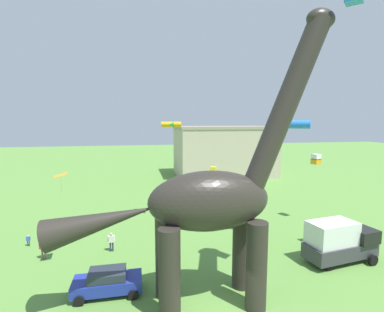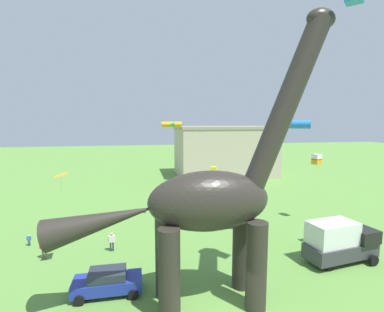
# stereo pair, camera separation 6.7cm
# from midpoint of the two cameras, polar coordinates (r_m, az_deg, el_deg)

# --- Properties ---
(dinosaur_sculpture) EXTENTS (16.43, 3.48, 17.17)m
(dinosaur_sculpture) POSITION_cam_midpoint_polar(r_m,az_deg,el_deg) (16.44, 3.14, -9.00)
(dinosaur_sculpture) COLOR #2D2823
(dinosaur_sculpture) RESTS_ON ground_plane
(parked_sedan_left) EXTENTS (4.21, 2.00, 1.55)m
(parked_sedan_left) POSITION_cam_midpoint_polar(r_m,az_deg,el_deg) (20.01, -16.72, -23.08)
(parked_sedan_left) COLOR navy
(parked_sedan_left) RESTS_ON ground_plane
(parked_box_truck) EXTENTS (5.84, 2.88, 3.20)m
(parked_box_truck) POSITION_cam_midpoint_polar(r_m,az_deg,el_deg) (25.27, 27.45, -14.93)
(parked_box_truck) COLOR #38383D
(parked_box_truck) RESTS_ON ground_plane
(person_strolling_adult) EXTENTS (0.37, 0.16, 0.99)m
(person_strolling_adult) POSITION_cam_midpoint_polar(r_m,az_deg,el_deg) (29.21, -30.15, -14.32)
(person_strolling_adult) COLOR #2D3347
(person_strolling_adult) RESTS_ON ground_plane
(person_vendor_side) EXTENTS (0.66, 0.29, 1.77)m
(person_vendor_side) POSITION_cam_midpoint_polar(r_m,az_deg,el_deg) (27.54, 12.04, -13.75)
(person_vendor_side) COLOR #6B6056
(person_vendor_side) RESTS_ON ground_plane
(person_far_spectator) EXTENTS (0.60, 0.26, 1.61)m
(person_far_spectator) POSITION_cam_midpoint_polar(r_m,az_deg,el_deg) (25.38, -16.00, -15.95)
(person_far_spectator) COLOR #2D3347
(person_far_spectator) RESTS_ON ground_plane
(person_watching_child) EXTENTS (0.63, 0.28, 1.68)m
(person_watching_child) POSITION_cam_midpoint_polar(r_m,az_deg,el_deg) (25.98, -27.84, -15.84)
(person_watching_child) COLOR #6B6056
(person_watching_child) RESTS_ON ground_plane
(kite_drifting) EXTENTS (2.49, 2.58, 0.73)m
(kite_drifting) POSITION_cam_midpoint_polar(r_m,az_deg,el_deg) (25.67, 19.97, 5.99)
(kite_drifting) COLOR #287AE5
(kite_trailing) EXTENTS (0.93, 0.93, 1.07)m
(kite_trailing) POSITION_cam_midpoint_polar(r_m,az_deg,el_deg) (32.75, 23.63, -0.58)
(kite_trailing) COLOR white
(kite_mid_left) EXTENTS (0.99, 1.24, 1.41)m
(kite_mid_left) POSITION_cam_midpoint_polar(r_m,az_deg,el_deg) (21.50, -25.00, -3.52)
(kite_mid_left) COLOR orange
(kite_near_low) EXTENTS (0.81, 0.81, 0.88)m
(kite_near_low) POSITION_cam_midpoint_polar(r_m,az_deg,el_deg) (31.55, 4.24, -2.96)
(kite_near_low) COLOR yellow
(kite_high_left) EXTENTS (2.17, 1.91, 0.62)m
(kite_high_left) POSITION_cam_midpoint_polar(r_m,az_deg,el_deg) (30.27, -4.28, 6.34)
(kite_high_left) COLOR orange
(background_building_block) EXTENTS (19.11, 12.38, 9.85)m
(background_building_block) POSITION_cam_midpoint_polar(r_m,az_deg,el_deg) (57.49, 6.34, 1.07)
(background_building_block) COLOR #B7A893
(background_building_block) RESTS_ON ground_plane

